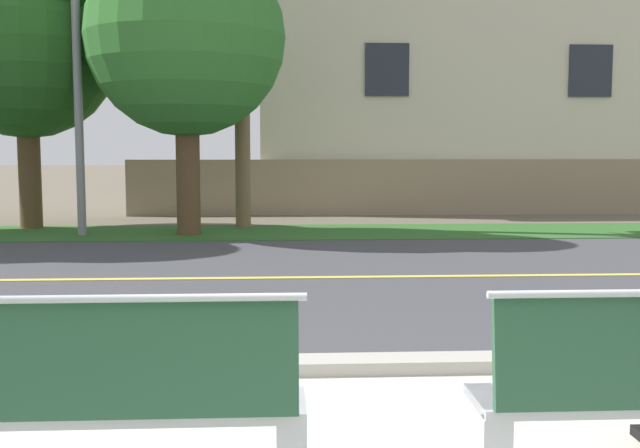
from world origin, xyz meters
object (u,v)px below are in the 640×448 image
object	(u,v)px
bench_left	(106,406)
streetlamp	(78,9)
shade_tree_left	(29,33)
shade_tree_centre	(191,22)

from	to	relation	value
bench_left	streetlamp	size ratio (longest dim) A/B	0.25
bench_left	shade_tree_left	distance (m)	13.70
streetlamp	shade_tree_centre	world-z (taller)	streetlamp
shade_tree_left	shade_tree_centre	distance (m)	3.70
bench_left	streetlamp	distance (m)	12.33
bench_left	shade_tree_centre	size ratio (longest dim) A/B	0.30
bench_left	streetlamp	bearing A→B (deg)	104.66
shade_tree_left	shade_tree_centre	world-z (taller)	shade_tree_centre
streetlamp	shade_tree_left	size ratio (longest dim) A/B	1.22
streetlamp	shade_tree_centre	xyz separation A→B (m)	(2.14, -0.18, -0.25)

